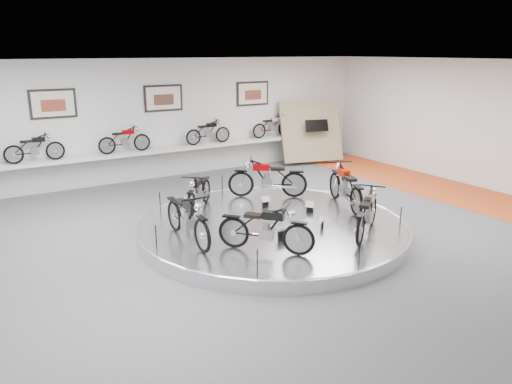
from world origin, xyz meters
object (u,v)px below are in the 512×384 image
bike_d (266,228)px  bike_f (346,186)px  bike_b (199,192)px  bike_e (367,212)px  bike_c (187,217)px  bike_a (268,178)px  shelf (169,149)px  display_platform (273,228)px

bike_d → bike_f: (3.39, 1.45, 0.06)m
bike_b → bike_e: bike_e is taller
bike_c → bike_f: 4.49m
bike_a → bike_b: bearing=35.9°
bike_b → bike_f: bearing=104.6°
shelf → bike_b: bearing=-103.3°
bike_c → bike_e: size_ratio=1.05×
display_platform → bike_e: 2.31m
display_platform → bike_d: (-1.13, -1.43, 0.65)m
bike_d → bike_e: bike_e is taller
bike_b → bike_f: (3.36, -1.76, 0.07)m
bike_c → bike_a: bearing=120.9°
bike_a → bike_c: (-3.27, -1.91, -0.01)m
shelf → bike_c: (-2.22, -6.47, -0.16)m
display_platform → bike_e: bike_e is taller
display_platform → bike_f: bearing=0.5°
shelf → bike_d: 7.91m
bike_b → bike_d: (-0.04, -3.21, 0.02)m
bike_c → bike_d: bearing=39.4°
bike_f → display_platform: bearing=110.7°
bike_b → bike_a: bearing=134.0°
display_platform → bike_c: size_ratio=3.48×
bike_a → bike_b: (-2.13, -0.07, -0.06)m
bike_a → bike_c: bike_a is taller
bike_b → bike_e: 4.29m
bike_a → bike_d: 3.93m
bike_d → bike_e: 2.45m
bike_a → bike_d: size_ratio=1.08×
shelf → bike_a: size_ratio=5.92×
shelf → bike_f: (2.27, -6.38, -0.14)m
bike_d → bike_b: bearing=138.4°
bike_d → bike_a: bearing=105.5°
bike_c → bike_e: (3.52, -1.71, -0.03)m
display_platform → bike_a: (1.04, 1.84, 0.70)m
bike_a → bike_c: size_ratio=1.01×
display_platform → shelf: bearing=90.0°
bike_c → shelf: bearing=161.6°
bike_c → bike_f: size_ratio=0.97×
shelf → bike_e: bearing=-81.0°
shelf → bike_a: bearing=-77.1°
bike_c → bike_f: bike_f is taller
bike_e → bike_f: bike_f is taller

